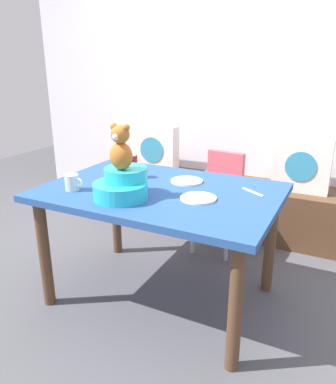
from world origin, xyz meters
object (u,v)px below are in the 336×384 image
at_px(dinner_plate_far, 187,181).
at_px(ketchup_bottle, 132,165).
at_px(pillow_floral_right, 302,165).
at_px(infant_seat_teal, 122,185).
at_px(coffee_mug, 72,182).
at_px(pillow_floral_left, 155,149).
at_px(dinner_plate_near, 198,198).
at_px(dining_table, 161,204).
at_px(book_stack, 218,175).
at_px(highchair, 218,188).
at_px(teddy_bear, 121,148).

bearing_deg(dinner_plate_far, ketchup_bottle, -168.16).
height_order(pillow_floral_right, infant_seat_teal, same).
relative_size(infant_seat_teal, coffee_mug, 2.75).
distance_m(pillow_floral_right, dinner_plate_far, 1.15).
distance_m(pillow_floral_left, coffee_mug, 1.48).
height_order(pillow_floral_right, dinner_plate_near, pillow_floral_right).
bearing_deg(dining_table, pillow_floral_right, 61.80).
xyz_separation_m(ketchup_bottle, dinner_plate_near, (0.54, -0.18, -0.08)).
distance_m(infant_seat_teal, dinner_plate_far, 0.47).
bearing_deg(book_stack, dinner_plate_near, -75.58).
relative_size(dining_table, ketchup_bottle, 7.45).
distance_m(infant_seat_teal, dinner_plate_near, 0.42).
relative_size(pillow_floral_left, dinner_plate_far, 2.20).
relative_size(pillow_floral_left, highchair, 0.56).
height_order(pillow_floral_left, coffee_mug, pillow_floral_left).
xyz_separation_m(infant_seat_teal, dinner_plate_near, (0.39, 0.16, -0.07)).
xyz_separation_m(highchair, dinner_plate_near, (0.17, -0.85, 0.22)).
bearing_deg(ketchup_bottle, book_stack, 79.37).
xyz_separation_m(teddy_bear, coffee_mug, (-0.33, -0.03, -0.23)).
bearing_deg(infant_seat_teal, pillow_floral_right, 61.79).
bearing_deg(infant_seat_teal, highchair, 78.13).
distance_m(infant_seat_teal, teddy_bear, 0.21).
height_order(pillow_floral_left, dining_table, pillow_floral_left).
height_order(highchair, teddy_bear, teddy_bear).
bearing_deg(coffee_mug, pillow_floral_left, 99.35).
bearing_deg(teddy_bear, book_stack, 87.79).
xyz_separation_m(pillow_floral_left, dinner_plate_far, (0.77, -1.01, 0.07)).
xyz_separation_m(dinner_plate_near, dinner_plate_far, (-0.18, 0.26, 0.00)).
relative_size(book_stack, teddy_bear, 0.80).
relative_size(highchair, teddy_bear, 3.16).
bearing_deg(dinner_plate_far, dinner_plate_near, -54.56).
bearing_deg(dinner_plate_far, infant_seat_teal, -115.75).
bearing_deg(pillow_floral_right, dinner_plate_near, -106.64).
relative_size(highchair, infant_seat_teal, 2.39).
height_order(pillow_floral_right, teddy_bear, teddy_bear).
relative_size(pillow_floral_left, teddy_bear, 1.76).
bearing_deg(ketchup_bottle, coffee_mug, -115.77).
bearing_deg(dinner_plate_far, pillow_floral_right, 60.80).
relative_size(dining_table, highchair, 1.74).
relative_size(book_stack, coffee_mug, 1.67).
relative_size(book_stack, ketchup_bottle, 1.08).
height_order(teddy_bear, ketchup_bottle, teddy_bear).
height_order(dining_table, infant_seat_teal, infant_seat_teal).
bearing_deg(pillow_floral_left, dining_table, -60.19).
bearing_deg(dinner_plate_near, coffee_mug, -165.34).
bearing_deg(dinner_plate_near, teddy_bear, -157.39).
height_order(ketchup_bottle, coffee_mug, ketchup_bottle).
bearing_deg(coffee_mug, pillow_floral_right, 52.99).
bearing_deg(highchair, dinner_plate_far, -90.98).
xyz_separation_m(pillow_floral_right, teddy_bear, (-0.76, -1.43, 0.34)).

